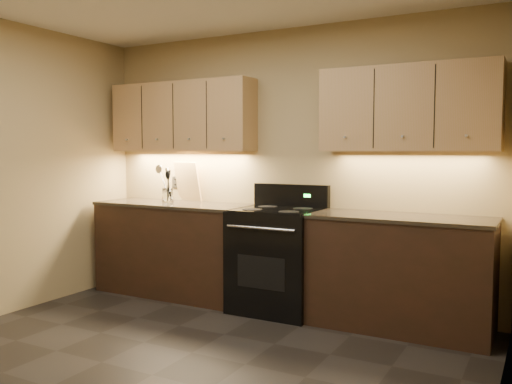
{
  "coord_description": "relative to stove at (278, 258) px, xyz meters",
  "views": [
    {
      "loc": [
        2.23,
        -2.68,
        1.46
      ],
      "look_at": [
        -0.02,
        1.45,
        1.1
      ],
      "focal_mm": 38.0,
      "sensor_mm": 36.0,
      "label": 1
    }
  ],
  "objects": [
    {
      "name": "floor",
      "position": [
        -0.08,
        -1.68,
        -0.48
      ],
      "size": [
        4.0,
        4.0,
        0.0
      ],
      "primitive_type": "plane",
      "color": "black",
      "rests_on": "ground"
    },
    {
      "name": "wall_back",
      "position": [
        -0.08,
        0.32,
        0.82
      ],
      "size": [
        4.0,
        0.04,
        2.6
      ],
      "primitive_type": "cube",
      "color": "#9B875B",
      "rests_on": "ground"
    },
    {
      "name": "wall_right",
      "position": [
        1.92,
        -1.68,
        0.82
      ],
      "size": [
        0.04,
        4.0,
        2.6
      ],
      "primitive_type": "cube",
      "color": "#9B875B",
      "rests_on": "ground"
    },
    {
      "name": "counter_left",
      "position": [
        -1.18,
        0.02,
        -0.01
      ],
      "size": [
        1.62,
        0.62,
        0.93
      ],
      "color": "black",
      "rests_on": "ground"
    },
    {
      "name": "counter_right",
      "position": [
        1.1,
        0.02,
        -0.01
      ],
      "size": [
        1.46,
        0.62,
        0.93
      ],
      "color": "black",
      "rests_on": "ground"
    },
    {
      "name": "stove",
      "position": [
        0.0,
        0.0,
        0.0
      ],
      "size": [
        0.76,
        0.68,
        1.14
      ],
      "color": "black",
      "rests_on": "ground"
    },
    {
      "name": "upper_cab_left",
      "position": [
        -1.18,
        0.17,
        1.32
      ],
      "size": [
        1.6,
        0.3,
        0.7
      ],
      "primitive_type": "cube",
      "color": "#A67B53",
      "rests_on": "wall_back"
    },
    {
      "name": "upper_cab_right",
      "position": [
        1.1,
        0.17,
        1.32
      ],
      "size": [
        1.44,
        0.3,
        0.7
      ],
      "primitive_type": "cube",
      "color": "#A67B53",
      "rests_on": "wall_back"
    },
    {
      "name": "outlet_plate",
      "position": [
        -1.38,
        0.31,
        0.64
      ],
      "size": [
        0.08,
        0.01,
        0.12
      ],
      "primitive_type": "cube",
      "color": "#B2B5BA",
      "rests_on": "wall_back"
    },
    {
      "name": "utensil_crock",
      "position": [
        -1.29,
        0.06,
        0.52
      ],
      "size": [
        0.15,
        0.15,
        0.14
      ],
      "color": "white",
      "rests_on": "counter_left"
    },
    {
      "name": "cutting_board",
      "position": [
        -1.19,
        0.27,
        0.65
      ],
      "size": [
        0.34,
        0.16,
        0.41
      ],
      "primitive_type": "cube",
      "rotation": [
        0.2,
        0.0,
        -0.18
      ],
      "color": "tan",
      "rests_on": "counter_left"
    },
    {
      "name": "black_spoon",
      "position": [
        -1.29,
        0.09,
        0.61
      ],
      "size": [
        0.07,
        0.1,
        0.3
      ],
      "primitive_type": null,
      "rotation": [
        0.14,
        0.03,
        -0.07
      ],
      "color": "black",
      "rests_on": "utensil_crock"
    },
    {
      "name": "black_turner",
      "position": [
        -1.27,
        0.04,
        0.63
      ],
      "size": [
        0.12,
        0.15,
        0.33
      ],
      "primitive_type": null,
      "rotation": [
        -0.14,
        0.01,
        0.45
      ],
      "color": "black",
      "rests_on": "utensil_crock"
    },
    {
      "name": "steel_spatula",
      "position": [
        -1.27,
        0.08,
        0.64
      ],
      "size": [
        0.17,
        0.12,
        0.36
      ],
      "primitive_type": null,
      "rotation": [
        0.02,
        -0.2,
        -0.31
      ],
      "color": "silver",
      "rests_on": "utensil_crock"
    },
    {
      "name": "steel_skimmer",
      "position": [
        -1.25,
        0.05,
        0.66
      ],
      "size": [
        0.27,
        0.13,
        0.39
      ],
      "primitive_type": null,
      "rotation": [
        -0.07,
        -0.5,
        -0.05
      ],
      "color": "silver",
      "rests_on": "utensil_crock"
    }
  ]
}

